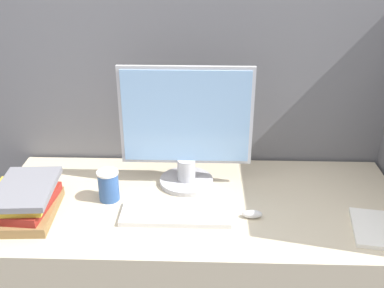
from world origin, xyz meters
The scene contains 8 objects.
cubicle_panel_rear centered at (0.00, 0.76, 0.76)m, with size 2.03×0.04×1.52m.
desk centered at (0.00, 0.36, 0.38)m, with size 1.63×0.72×0.75m.
monitor centered at (-0.05, 0.51, 0.99)m, with size 0.54×0.23×0.51m.
keyboard centered at (-0.08, 0.26, 0.76)m, with size 0.41×0.15×0.02m.
mouse centered at (0.20, 0.26, 0.77)m, with size 0.08×0.04×0.03m.
coffee_cup centered at (-0.36, 0.37, 0.82)m, with size 0.09×0.09×0.13m.
book_stack centered at (-0.66, 0.25, 0.81)m, with size 0.26×0.32×0.12m.
paper_pile centered at (0.66, 0.19, 0.76)m, with size 0.24×0.26×0.02m.
Camera 1 is at (0.02, -1.16, 1.74)m, focal length 42.00 mm.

